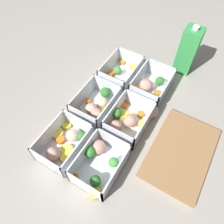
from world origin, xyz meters
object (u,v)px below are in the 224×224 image
Objects in this scene: container_near_right at (64,144)px; juice_carton at (188,51)px; container_near_center at (97,106)px; container_far_center at (131,119)px; container_near_left at (121,73)px; container_far_right at (99,162)px; container_far_left at (151,86)px.

juice_carton reaches higher than container_near_right.
juice_carton is at bearing 152.41° from container_near_center.
container_near_center is 0.90× the size of container_far_center.
juice_carton is at bearing 131.00° from container_near_left.
container_far_right is at bearing 34.45° from container_near_center.
container_near_left is 0.23m from container_far_center.
container_far_left is 0.85× the size of container_far_center.
container_far_center is (-0.19, 0.14, 0.00)m from container_near_right.
container_near_center is 0.87× the size of juice_carton.
container_near_center and container_far_left have the same top height.
container_near_center is 0.21m from container_far_right.
container_near_left is at bearing -160.63° from container_far_right.
container_far_center is 0.36m from juice_carton.
container_near_left is at bearing -49.00° from juice_carton.
container_far_right is 0.55m from juice_carton.
container_far_left is at bearing 145.37° from container_near_center.
container_far_right is (0.37, 0.13, 0.00)m from container_near_left.
container_near_center is 0.18m from container_near_right.
container_far_left is 0.17m from container_far_center.
container_far_center is (-0.01, 0.13, -0.00)m from container_near_center.
container_near_center and container_far_right have the same top height.
container_near_left is 0.19m from container_near_center.
juice_carton reaches higher than container_near_center.
container_near_center and container_near_right have the same top height.
container_near_left is at bearing -93.37° from container_far_left.
container_near_center is 1.02× the size of container_near_right.
container_far_left is 0.36m from container_far_right.
container_near_left is 0.27m from juice_carton.
container_far_center is 1.08× the size of container_far_right.
container_near_center is at bearing -145.55° from container_far_right.
container_far_left is 0.92× the size of container_far_right.
juice_carton is (-0.54, 0.20, 0.07)m from container_near_right.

